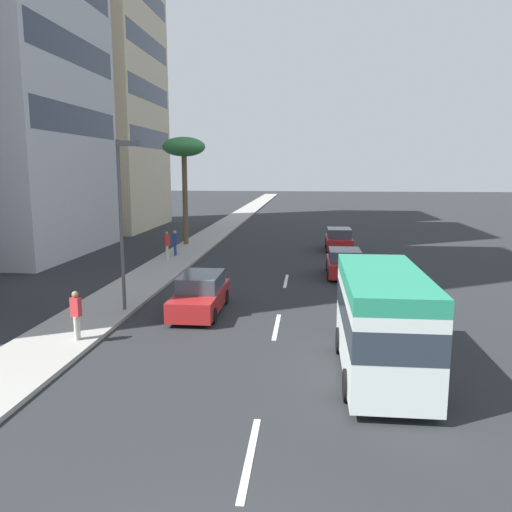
% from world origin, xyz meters
% --- Properties ---
extents(ground_plane, '(198.00, 198.00, 0.00)m').
position_xyz_m(ground_plane, '(31.50, 0.00, 0.00)').
color(ground_plane, '#26282B').
extents(sidewalk_right, '(162.00, 2.86, 0.15)m').
position_xyz_m(sidewalk_right, '(31.50, 7.44, 0.07)').
color(sidewalk_right, '#9E9B93').
rests_on(sidewalk_right, ground_plane).
extents(lane_stripe_near, '(3.20, 0.16, 0.01)m').
position_xyz_m(lane_stripe_near, '(4.38, 0.00, 0.01)').
color(lane_stripe_near, silver).
rests_on(lane_stripe_near, ground_plane).
extents(lane_stripe_mid, '(3.20, 0.16, 0.01)m').
position_xyz_m(lane_stripe_mid, '(13.31, 0.00, 0.01)').
color(lane_stripe_mid, silver).
rests_on(lane_stripe_mid, ground_plane).
extents(lane_stripe_far, '(3.20, 0.16, 0.01)m').
position_xyz_m(lane_stripe_far, '(21.34, 0.00, 0.01)').
color(lane_stripe_far, silver).
rests_on(lane_stripe_far, ground_plane).
extents(minibus_lead, '(6.07, 2.35, 3.06)m').
position_xyz_m(minibus_lead, '(8.99, -3.27, 1.68)').
color(minibus_lead, silver).
rests_on(minibus_lead, ground_plane).
extents(car_second, '(4.19, 1.90, 1.63)m').
position_xyz_m(car_second, '(32.18, -3.37, 0.77)').
color(car_second, '#A51E1E').
rests_on(car_second, ground_plane).
extents(car_third, '(4.72, 1.84, 1.58)m').
position_xyz_m(car_third, '(15.04, 3.29, 0.75)').
color(car_third, '#A51E1E').
rests_on(car_third, ground_plane).
extents(car_fourth, '(4.09, 1.91, 1.53)m').
position_xyz_m(car_fourth, '(22.94, -3.16, 0.73)').
color(car_fourth, '#A51E1E').
rests_on(car_fourth, ground_plane).
extents(pedestrian_near_lamp, '(0.30, 0.34, 1.69)m').
position_xyz_m(pedestrian_near_lamp, '(27.86, 7.74, 1.08)').
color(pedestrian_near_lamp, navy).
rests_on(pedestrian_near_lamp, sidewalk_right).
extents(pedestrian_mid_block, '(0.38, 0.39, 1.79)m').
position_xyz_m(pedestrian_mid_block, '(26.37, 7.88, 1.15)').
color(pedestrian_mid_block, beige).
rests_on(pedestrian_mid_block, sidewalk_right).
extents(pedestrian_by_tree, '(0.30, 0.36, 1.70)m').
position_xyz_m(pedestrian_by_tree, '(10.72, 6.66, 1.09)').
color(pedestrian_by_tree, beige).
rests_on(pedestrian_by_tree, sidewalk_right).
extents(palm_tree, '(3.21, 3.21, 8.11)m').
position_xyz_m(palm_tree, '(33.14, 8.27, 7.28)').
color(palm_tree, brown).
rests_on(palm_tree, sidewalk_right).
extents(street_lamp, '(0.24, 0.97, 6.90)m').
position_xyz_m(street_lamp, '(14.56, 6.30, 4.40)').
color(street_lamp, '#4C4C51').
rests_on(street_lamp, sidewalk_right).
extents(office_tower_far, '(13.29, 10.96, 36.60)m').
position_xyz_m(office_tower_far, '(44.59, 19.75, 18.30)').
color(office_tower_far, beige).
rests_on(office_tower_far, ground_plane).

